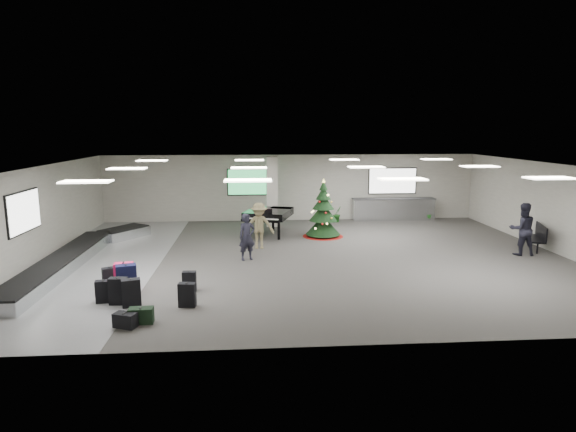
{
  "coord_description": "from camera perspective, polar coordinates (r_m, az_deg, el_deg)",
  "views": [
    {
      "loc": [
        -1.89,
        -16.2,
        4.43
      ],
      "look_at": [
        -0.61,
        1.0,
        1.29
      ],
      "focal_mm": 30.0,
      "sensor_mm": 36.0,
      "label": 1
    }
  ],
  "objects": [
    {
      "name": "potted_plant_right",
      "position": [
        24.62,
        16.29,
        0.36
      ],
      "size": [
        0.53,
        0.53,
        0.71
      ],
      "primitive_type": "imported",
      "rotation": [
        0.0,
        0.0,
        2.01
      ],
      "color": "#164616",
      "rests_on": "ground"
    },
    {
      "name": "suitcase_5",
      "position": [
        13.41,
        -21.01,
        -8.36
      ],
      "size": [
        0.42,
        0.27,
        0.61
      ],
      "rotation": [
        0.0,
        0.0,
        0.15
      ],
      "color": "black",
      "rests_on": "ground"
    },
    {
      "name": "suitcase_8",
      "position": [
        14.55,
        -20.35,
        -6.87
      ],
      "size": [
        0.46,
        0.38,
        0.61
      ],
      "rotation": [
        0.0,
        0.0,
        0.45
      ],
      "color": "black",
      "rests_on": "ground"
    },
    {
      "name": "ground",
      "position": [
        16.9,
        2.32,
        -4.9
      ],
      "size": [
        18.0,
        18.0,
        0.0
      ],
      "primitive_type": "plane",
      "color": "#3D3B38",
      "rests_on": "ground"
    },
    {
      "name": "traveler_b",
      "position": [
        17.97,
        -3.45,
        -1.16
      ],
      "size": [
        1.12,
        0.65,
        1.73
      ],
      "primitive_type": "imported",
      "rotation": [
        0.0,
        0.0,
        -0.0
      ],
      "color": "olive",
      "rests_on": "ground"
    },
    {
      "name": "green_duffel",
      "position": [
        11.83,
        -17.01,
        -11.21
      ],
      "size": [
        0.56,
        0.3,
        0.39
      ],
      "rotation": [
        0.0,
        0.0,
        0.04
      ],
      "color": "black",
      "rests_on": "ground"
    },
    {
      "name": "potted_plant_left",
      "position": [
        23.25,
        5.86,
        0.25
      ],
      "size": [
        0.55,
        0.55,
        0.78
      ],
      "primitive_type": "imported",
      "rotation": [
        0.0,
        0.0,
        0.74
      ],
      "color": "#164616",
      "rests_on": "ground"
    },
    {
      "name": "traveler_bench",
      "position": [
        18.89,
        26.02,
        -1.41
      ],
      "size": [
        0.96,
        0.78,
        1.88
      ],
      "primitive_type": "imported",
      "rotation": [
        0.0,
        0.0,
        3.07
      ],
      "color": "black",
      "rests_on": "ground"
    },
    {
      "name": "black_duffel",
      "position": [
        11.71,
        -18.73,
        -11.61
      ],
      "size": [
        0.57,
        0.44,
        0.35
      ],
      "rotation": [
        0.0,
        0.0,
        -0.36
      ],
      "color": "black",
      "rests_on": "ground"
    },
    {
      "name": "suitcase_1",
      "position": [
        13.14,
        -19.45,
        -8.39
      ],
      "size": [
        0.46,
        0.26,
        0.72
      ],
      "rotation": [
        0.0,
        0.0,
        -0.05
      ],
      "color": "black",
      "rests_on": "ground"
    },
    {
      "name": "navy_suitcase",
      "position": [
        13.83,
        -18.58,
        -7.15
      ],
      "size": [
        0.6,
        0.45,
        0.84
      ],
      "rotation": [
        0.0,
        0.0,
        0.28
      ],
      "color": "black",
      "rests_on": "ground"
    },
    {
      "name": "room_envelope",
      "position": [
        17.07,
        0.84,
        3.24
      ],
      "size": [
        18.02,
        14.02,
        3.21
      ],
      "color": "#9F9C91",
      "rests_on": "ground"
    },
    {
      "name": "suitcase_7",
      "position": [
        12.53,
        -11.86,
        -9.13
      ],
      "size": [
        0.45,
        0.27,
        0.64
      ],
      "rotation": [
        0.0,
        0.0,
        -0.12
      ],
      "color": "black",
      "rests_on": "ground"
    },
    {
      "name": "service_counter",
      "position": [
        24.18,
        12.36,
        0.82
      ],
      "size": [
        4.05,
        0.65,
        1.08
      ],
      "color": "silver",
      "rests_on": "ground"
    },
    {
      "name": "suitcase_3",
      "position": [
        13.69,
        -11.62,
        -7.58
      ],
      "size": [
        0.38,
        0.22,
        0.57
      ],
      "rotation": [
        0.0,
        0.0,
        -0.03
      ],
      "color": "black",
      "rests_on": "ground"
    },
    {
      "name": "traveler_a",
      "position": [
        16.43,
        -4.89,
        -2.49
      ],
      "size": [
        0.69,
        0.58,
        1.6
      ],
      "primitive_type": "imported",
      "rotation": [
        0.0,
        0.0,
        0.39
      ],
      "color": "black",
      "rests_on": "ground"
    },
    {
      "name": "baggage_carousel",
      "position": [
        17.69,
        -23.84,
        -4.38
      ],
      "size": [
        2.28,
        9.71,
        0.43
      ],
      "color": "silver",
      "rests_on": "ground"
    },
    {
      "name": "grand_piano",
      "position": [
        20.19,
        -2.42,
        0.2
      ],
      "size": [
        2.25,
        2.59,
        1.25
      ],
      "rotation": [
        0.0,
        0.0,
        -0.31
      ],
      "color": "black",
      "rests_on": "ground"
    },
    {
      "name": "christmas_tree",
      "position": [
        20.01,
        4.19,
        -0.09
      ],
      "size": [
        1.7,
        1.7,
        2.42
      ],
      "color": "maroon",
      "rests_on": "ground"
    },
    {
      "name": "suitcase_0",
      "position": [
        12.88,
        -18.07,
        -8.65
      ],
      "size": [
        0.51,
        0.36,
        0.74
      ],
      "rotation": [
        0.0,
        0.0,
        0.26
      ],
      "color": "black",
      "rests_on": "ground"
    },
    {
      "name": "pink_suitcase",
      "position": [
        14.13,
        -18.84,
        -6.84
      ],
      "size": [
        0.54,
        0.35,
        0.82
      ],
      "rotation": [
        0.0,
        0.0,
        0.12
      ],
      "color": "#FF2160",
      "rests_on": "ground"
    },
    {
      "name": "bench",
      "position": [
        20.05,
        27.39,
        -2.06
      ],
      "size": [
        0.97,
        1.59,
        0.95
      ],
      "rotation": [
        0.0,
        0.0,
        -0.32
      ],
      "color": "black",
      "rests_on": "ground"
    }
  ]
}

